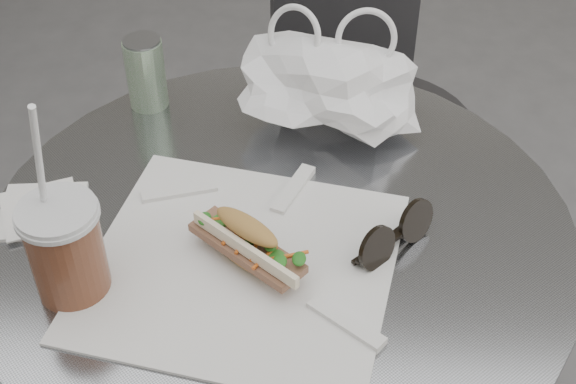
# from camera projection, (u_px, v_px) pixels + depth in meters

# --- Properties ---
(cafe_table) EXTENTS (0.76, 0.76, 0.74)m
(cafe_table) POSITION_uv_depth(u_px,v_px,m) (281.00, 355.00, 1.21)
(cafe_table) COLOR slate
(cafe_table) RESTS_ON ground
(chair_far) EXTENTS (0.43, 0.45, 0.76)m
(chair_far) POSITION_uv_depth(u_px,v_px,m) (364.00, 167.00, 1.73)
(chair_far) COLOR #313033
(chair_far) RESTS_ON ground
(sandwich_paper) EXTENTS (0.41, 0.39, 0.00)m
(sandwich_paper) POSITION_uv_depth(u_px,v_px,m) (241.00, 265.00, 0.97)
(sandwich_paper) COLOR white
(sandwich_paper) RESTS_ON cafe_table
(banh_mi) EXTENTS (0.20, 0.18, 0.07)m
(banh_mi) POSITION_uv_depth(u_px,v_px,m) (247.00, 243.00, 0.95)
(banh_mi) COLOR #AC8641
(banh_mi) RESTS_ON sandwich_paper
(iced_coffee) EXTENTS (0.09, 0.09, 0.27)m
(iced_coffee) POSITION_uv_depth(u_px,v_px,m) (66.00, 248.00, 0.90)
(iced_coffee) COLOR brown
(iced_coffee) RESTS_ON cafe_table
(sunglasses) EXTENTS (0.10, 0.11, 0.06)m
(sunglasses) POSITION_uv_depth(u_px,v_px,m) (395.00, 236.00, 0.98)
(sunglasses) COLOR black
(sunglasses) RESTS_ON cafe_table
(plastic_bag) EXTENTS (0.28, 0.23, 0.12)m
(plastic_bag) POSITION_uv_depth(u_px,v_px,m) (327.00, 85.00, 1.15)
(plastic_bag) COLOR white
(plastic_bag) RESTS_ON cafe_table
(napkin_stack) EXTENTS (0.13, 0.13, 0.01)m
(napkin_stack) POSITION_uv_depth(u_px,v_px,m) (41.00, 210.00, 1.04)
(napkin_stack) COLOR white
(napkin_stack) RESTS_ON cafe_table
(drink_can) EXTENTS (0.06, 0.06, 0.11)m
(drink_can) POSITION_uv_depth(u_px,v_px,m) (146.00, 73.00, 1.19)
(drink_can) COLOR #609758
(drink_can) RESTS_ON cafe_table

